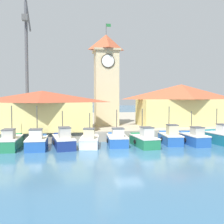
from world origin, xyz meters
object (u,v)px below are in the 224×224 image
fishing_boat_right_outer (194,138)px  dock_worker_near_tower (86,124)px  fishing_boat_center (117,139)px  warehouse_right (181,104)px  fishing_boat_left_outer (37,142)px  port_crane_near (27,73)px  fishing_boat_far_left (11,141)px  fishing_boat_left_inner (64,140)px  clock_tower (106,78)px  warehouse_left (42,110)px  fishing_boat_right_inner (170,137)px  fishing_boat_mid_right (144,140)px  fishing_boat_far_right (220,136)px  fishing_boat_mid_left (89,140)px

fishing_boat_right_outer → dock_worker_near_tower: bearing=159.8°
fishing_boat_center → warehouse_right: bearing=35.9°
fishing_boat_left_outer → port_crane_near: 22.88m
port_crane_near → fishing_boat_far_left: bearing=-86.6°
fishing_boat_left_inner → warehouse_right: (17.04, 8.28, 3.58)m
port_crane_near → fishing_boat_center: bearing=-58.0°
clock_tower → port_crane_near: size_ratio=0.70×
fishing_boat_left_inner → port_crane_near: bearing=108.1°
warehouse_right → dock_worker_near_tower: bearing=-161.9°
fishing_boat_right_outer → warehouse_right: (2.48, 9.05, 3.59)m
fishing_boat_right_outer → warehouse_left: 18.75m
fishing_boat_left_outer → clock_tower: 15.70m
fishing_boat_left_outer → fishing_boat_left_inner: (2.73, 0.44, 0.01)m
fishing_boat_right_inner → dock_worker_near_tower: size_ratio=2.72×
fishing_boat_mid_right → fishing_boat_right_inner: fishing_boat_right_inner is taller
warehouse_left → port_crane_near: port_crane_near is taller
clock_tower → fishing_boat_left_inner: bearing=-121.0°
fishing_boat_left_inner → warehouse_right: warehouse_right is taller
fishing_boat_far_left → warehouse_right: bearing=19.6°
fishing_boat_left_outer → dock_worker_near_tower: (5.42, 4.03, 1.35)m
fishing_boat_left_inner → fishing_boat_far_right: 17.92m
fishing_boat_left_inner → fishing_boat_right_outer: 14.58m
fishing_boat_left_inner → warehouse_right: bearing=25.9°
fishing_boat_mid_left → fishing_boat_center: size_ratio=1.02×
fishing_boat_mid_right → dock_worker_near_tower: fishing_boat_mid_right is taller
fishing_boat_mid_left → warehouse_right: (14.27, 8.35, 3.65)m
port_crane_near → fishing_boat_left_inner: bearing=-71.9°
fishing_boat_left_outer → fishing_boat_far_right: fishing_boat_left_outer is taller
fishing_boat_right_inner → warehouse_right: 10.19m
fishing_boat_far_left → dock_worker_near_tower: 8.91m
fishing_boat_right_inner → fishing_boat_far_right: 5.84m
fishing_boat_left_outer → warehouse_left: 6.96m
fishing_boat_left_outer → dock_worker_near_tower: bearing=36.6°
fishing_boat_center → fishing_boat_right_outer: (8.67, -0.99, 0.05)m
fishing_boat_left_inner → fishing_boat_far_right: size_ratio=1.24×
fishing_boat_left_inner → fishing_boat_far_left: bearing=177.3°
fishing_boat_far_left → fishing_boat_left_outer: 2.81m
dock_worker_near_tower → warehouse_right: bearing=18.1°
fishing_boat_center → clock_tower: 12.49m
fishing_boat_far_right → clock_tower: clock_tower is taller
fishing_boat_far_right → dock_worker_near_tower: 15.81m
dock_worker_near_tower → clock_tower: bearing=62.6°
fishing_boat_far_left → fishing_boat_left_outer: bearing=-14.2°
fishing_boat_far_left → fishing_boat_mid_right: bearing=-4.7°
fishing_boat_left_outer → clock_tower: clock_tower is taller
fishing_boat_far_right → clock_tower: bearing=137.9°
clock_tower → dock_worker_near_tower: (-3.40, -6.57, -6.14)m
fishing_boat_right_inner → fishing_boat_mid_left: bearing=-178.9°
fishing_boat_far_left → dock_worker_near_tower: bearing=22.3°
fishing_boat_far_left → clock_tower: 16.96m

